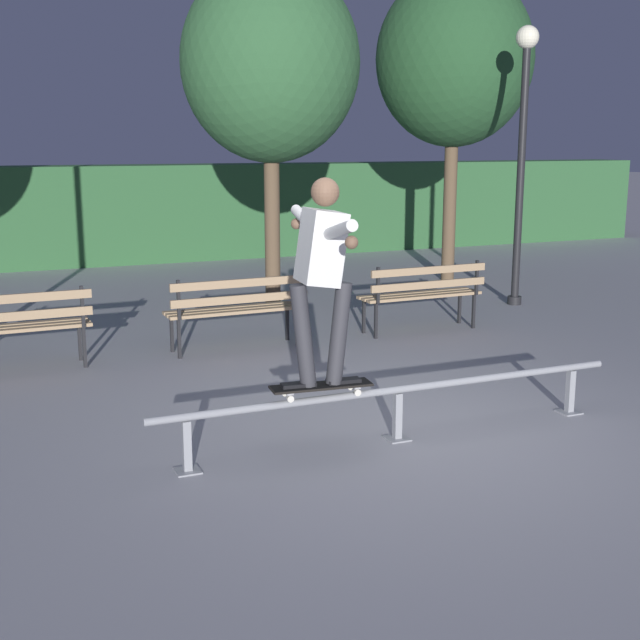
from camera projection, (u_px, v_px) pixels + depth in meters
The scene contains 11 objects.
ground_plane at pixel (390, 434), 6.82m from camera, with size 90.00×90.00×0.00m, color #99999E.
hedge_backdrop at pixel (132, 214), 16.46m from camera, with size 24.00×1.20×1.89m, color #2D5B33.
grind_rail at pixel (398, 398), 6.63m from camera, with size 4.04×0.18×0.44m.
skateboard at pixel (321, 387), 6.34m from camera, with size 0.80×0.27×0.09m.
skateboarder at pixel (322, 264), 6.15m from camera, with size 0.63×1.40×1.56m.
park_bench_leftmost at pixel (11, 322), 8.51m from camera, with size 1.61×0.44×0.88m.
park_bench_left_center at pixel (237, 304), 9.43m from camera, with size 1.61×0.44×0.88m.
park_bench_right_center at pixel (423, 290), 10.36m from camera, with size 1.61×0.44×0.88m.
tree_far_right at pixel (454, 60), 13.63m from camera, with size 2.57×2.57×5.07m.
tree_behind_benches at pixel (270, 64), 11.51m from camera, with size 2.48×2.48×4.77m.
lamp_post_right at pixel (523, 131), 11.73m from camera, with size 0.32×0.32×3.90m.
Camera 1 is at (-3.06, -5.73, 2.34)m, focal length 46.89 mm.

